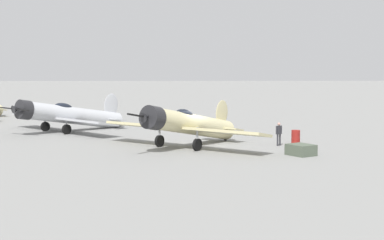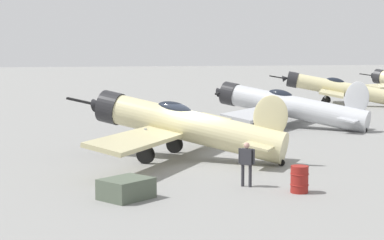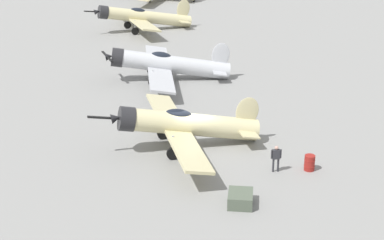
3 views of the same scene
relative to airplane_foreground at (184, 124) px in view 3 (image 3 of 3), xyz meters
The scene contains 7 objects.
ground_plane 1.63m from the airplane_foreground, 140.91° to the left, with size 400.00×400.00×0.00m, color gray.
airplane_foreground is the anchor object (origin of this frame).
airplane_mid_apron 13.95m from the airplane_foreground, 135.50° to the right, with size 10.71×10.26×3.27m.
airplane_far_line 31.94m from the airplane_foreground, 133.32° to the right, with size 10.92×10.95×3.29m.
ground_crew_mechanic 6.32m from the airplane_foreground, 94.92° to the left, with size 0.47×0.46×1.60m.
equipment_crate 7.98m from the airplane_foreground, 60.04° to the left, with size 1.99×1.90×0.68m.
fuel_drum 8.02m from the airplane_foreground, 103.79° to the left, with size 0.64×0.64×0.93m.
Camera 3 is at (28.48, 22.11, 15.92)m, focal length 58.73 mm.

